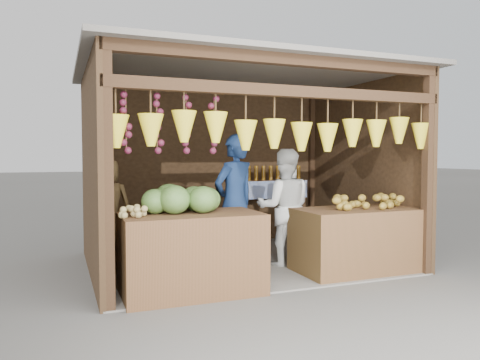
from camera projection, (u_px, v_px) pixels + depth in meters
name	position (u px, v px, depth m)	size (l,w,h in m)	color
ground	(242.00, 263.00, 6.55)	(80.00, 80.00, 0.00)	#514F49
stall_structure	(241.00, 144.00, 6.41)	(4.30, 3.30, 2.66)	slate
back_shelf	(271.00, 192.00, 8.08)	(1.25, 0.32, 1.32)	#382314
counter_left	(191.00, 253.00, 5.09)	(1.51, 0.85, 0.87)	#4C3219
counter_right	(357.00, 240.00, 6.02)	(1.60, 0.85, 0.82)	#4B3519
stool	(110.00, 261.00, 5.94)	(0.35, 0.35, 0.32)	black
man_standing	(235.00, 203.00, 6.01)	(0.65, 0.43, 1.78)	navy
woman_standing	(284.00, 207.00, 6.35)	(0.77, 0.60, 1.59)	silver
vendor_seated	(109.00, 204.00, 5.90)	(0.55, 0.36, 1.14)	brown
melon_pile	(180.00, 198.00, 5.11)	(1.00, 0.50, 0.32)	#214C14
tanfruit_pile	(132.00, 211.00, 4.75)	(0.34, 0.40, 0.13)	olive
mango_pile	(365.00, 200.00, 6.02)	(1.40, 0.64, 0.22)	#B14D17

